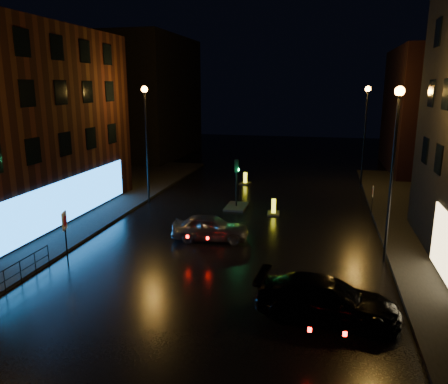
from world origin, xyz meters
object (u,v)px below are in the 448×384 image
at_px(bollard_near, 274,211).
at_px(road_sign_left, 65,225).
at_px(dark_sedan, 327,299).
at_px(road_sign_right, 373,194).
at_px(silver_hatchback, 210,228).
at_px(traffic_signal, 236,200).
at_px(bollard_far, 245,181).

height_order(bollard_near, road_sign_left, road_sign_left).
height_order(dark_sedan, bollard_near, dark_sedan).
xyz_separation_m(dark_sedan, road_sign_right, (2.87, 13.94, 0.77)).
bearing_deg(road_sign_right, road_sign_left, 40.53).
distance_m(silver_hatchback, dark_sedan, 9.58).
height_order(traffic_signal, silver_hatchback, traffic_signal).
bearing_deg(bollard_near, bollard_far, 105.96).
xyz_separation_m(bollard_far, road_sign_right, (9.84, -7.86, 1.31)).
bearing_deg(bollard_near, silver_hatchback, -121.98).
bearing_deg(road_sign_left, silver_hatchback, 21.56).
relative_size(silver_hatchback, road_sign_left, 1.63).
bearing_deg(traffic_signal, bollard_far, 95.54).
height_order(traffic_signal, road_sign_left, traffic_signal).
relative_size(dark_sedan, bollard_far, 4.04).
xyz_separation_m(bollard_far, road_sign_left, (-5.21, -19.39, 1.73)).
relative_size(silver_hatchback, bollard_near, 3.32).
xyz_separation_m(traffic_signal, road_sign_left, (-5.95, -11.72, 1.45)).
height_order(road_sign_left, road_sign_right, road_sign_left).
xyz_separation_m(silver_hatchback, road_sign_right, (9.18, 6.73, 0.81)).
bearing_deg(bollard_near, road_sign_left, -135.25).
distance_m(dark_sedan, road_sign_left, 12.47).
bearing_deg(bollard_far, bollard_near, -56.78).
height_order(bollard_far, road_sign_right, road_sign_right).
bearing_deg(traffic_signal, road_sign_right, -1.22).
height_order(traffic_signal, bollard_far, traffic_signal).
distance_m(bollard_near, road_sign_right, 6.53).
bearing_deg(traffic_signal, road_sign_left, -116.92).
bearing_deg(road_sign_right, bollard_near, 11.29).
relative_size(silver_hatchback, dark_sedan, 0.81).
bearing_deg(silver_hatchback, dark_sedan, -146.08).
relative_size(dark_sedan, road_sign_left, 2.01).
height_order(dark_sedan, road_sign_right, road_sign_right).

